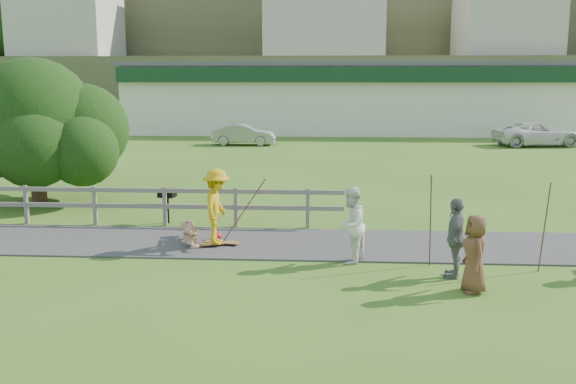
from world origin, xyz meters
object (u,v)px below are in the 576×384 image
(skater_rider, at_px, (217,211))
(tree, at_px, (36,141))
(spectator_a, at_px, (351,225))
(car_silver, at_px, (244,135))
(bbq, at_px, (168,206))
(spectator_c, at_px, (475,254))
(car_white, at_px, (538,134))
(skater_fallen, at_px, (190,232))
(spectator_b, at_px, (456,238))

(skater_rider, height_order, tree, tree)
(spectator_a, bearing_deg, car_silver, -142.43)
(spectator_a, relative_size, bbq, 1.74)
(spectator_c, bearing_deg, car_white, 155.29)
(bbq, bearing_deg, skater_rider, -43.64)
(skater_rider, distance_m, spectator_a, 3.40)
(skater_rider, height_order, spectator_a, skater_rider)
(spectator_c, distance_m, tree, 14.97)
(bbq, bearing_deg, spectator_c, -26.72)
(spectator_a, height_order, spectator_c, spectator_a)
(skater_rider, bearing_deg, car_white, -30.79)
(spectator_a, bearing_deg, tree, -97.71)
(skater_fallen, relative_size, car_silver, 0.46)
(spectator_a, bearing_deg, bbq, -100.95)
(tree, relative_size, bbq, 6.30)
(car_white, bearing_deg, spectator_c, 152.06)
(skater_fallen, relative_size, bbq, 1.75)
(skater_fallen, bearing_deg, spectator_b, -37.39)
(car_white, xyz_separation_m, bbq, (-17.00, -21.41, -0.22))
(skater_rider, bearing_deg, spectator_b, -109.15)
(spectator_b, xyz_separation_m, car_silver, (-7.81, 25.41, -0.22))
(skater_fallen, relative_size, car_white, 0.34)
(skater_fallen, height_order, spectator_a, spectator_a)
(spectator_c, height_order, car_white, spectator_c)
(spectator_c, height_order, tree, tree)
(tree, bearing_deg, spectator_a, -32.26)
(car_silver, bearing_deg, spectator_b, -161.69)
(skater_rider, xyz_separation_m, car_silver, (-2.46, 23.39, -0.29))
(spectator_b, bearing_deg, car_silver, -147.83)
(skater_rider, height_order, skater_fallen, skater_rider)
(spectator_b, bearing_deg, car_white, 174.43)
(skater_rider, xyz_separation_m, car_white, (15.13, 23.92, -0.21))
(spectator_a, xyz_separation_m, car_white, (11.92, 25.04, -0.15))
(spectator_c, bearing_deg, skater_fallen, -121.84)
(spectator_b, height_order, spectator_c, spectator_b)
(skater_rider, relative_size, spectator_b, 1.09)
(car_silver, bearing_deg, skater_rider, -172.77)
(skater_rider, distance_m, bbq, 3.16)
(spectator_b, relative_size, car_silver, 0.44)
(skater_rider, bearing_deg, tree, 54.16)
(car_silver, height_order, car_white, car_white)
(skater_fallen, distance_m, car_silver, 23.26)
(spectator_a, xyz_separation_m, spectator_c, (2.33, -1.84, -0.09))
(spectator_c, xyz_separation_m, car_silver, (-8.00, 26.35, -0.14))
(skater_rider, height_order, spectator_b, skater_rider)
(skater_rider, height_order, bbq, skater_rider)
(spectator_b, relative_size, car_white, 0.33)
(spectator_a, relative_size, tree, 0.28)
(skater_fallen, xyz_separation_m, spectator_c, (6.26, -3.16, 0.45))
(spectator_c, distance_m, car_white, 28.54)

